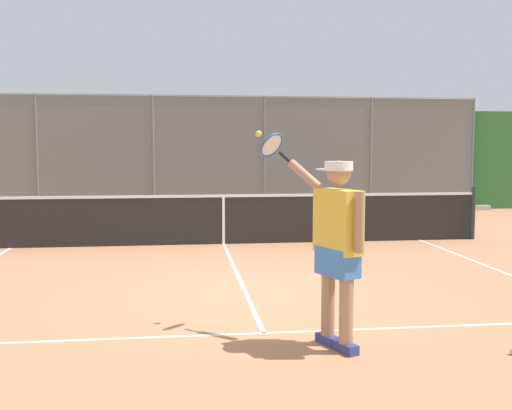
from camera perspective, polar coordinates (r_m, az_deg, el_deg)
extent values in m
plane|color=#B27551|center=(7.93, -1.06, -8.14)|extent=(60.00, 60.00, 0.00)
cube|color=white|center=(6.20, 0.73, -11.98)|extent=(6.19, 0.05, 0.01)
cube|color=white|center=(8.95, -1.77, -6.55)|extent=(0.05, 5.70, 0.01)
cylinder|color=slate|center=(19.18, 19.74, 4.52)|extent=(0.07, 0.07, 3.32)
cylinder|color=slate|center=(17.99, 10.77, 4.70)|extent=(0.07, 0.07, 3.32)
cylinder|color=slate|center=(17.29, 0.80, 4.77)|extent=(0.07, 0.07, 3.32)
cylinder|color=slate|center=(17.14, -9.67, 4.69)|extent=(0.07, 0.07, 3.32)
cylinder|color=slate|center=(17.56, -19.97, 4.45)|extent=(0.07, 0.07, 3.32)
cylinder|color=slate|center=(17.20, -4.46, 10.15)|extent=(15.67, 0.05, 0.05)
cube|color=slate|center=(17.14, -4.42, 4.75)|extent=(15.67, 0.02, 3.32)
cube|color=#2D6B33|center=(17.79, -4.51, 4.18)|extent=(18.67, 0.90, 2.95)
cube|color=#ADADA8|center=(17.05, -4.35, -0.59)|extent=(16.67, 0.18, 0.15)
cylinder|color=#2D2D2D|center=(13.05, 19.79, -0.72)|extent=(0.09, 0.09, 1.07)
cube|color=black|center=(11.68, -3.08, -1.48)|extent=(10.09, 0.02, 0.91)
cube|color=white|center=(11.63, -3.10, 0.86)|extent=(10.09, 0.04, 0.05)
cube|color=white|center=(11.68, -3.08, -1.48)|extent=(0.05, 0.04, 0.91)
cube|color=navy|center=(5.71, 8.46, -13.16)|extent=(0.20, 0.28, 0.09)
cylinder|color=#A87A5B|center=(5.58, 8.52, -8.79)|extent=(0.13, 0.13, 0.81)
cube|color=navy|center=(5.91, 6.77, -12.47)|extent=(0.20, 0.28, 0.09)
cylinder|color=#A87A5B|center=(5.79, 6.82, -8.25)|extent=(0.13, 0.13, 0.81)
cube|color=#3D7AC6|center=(5.62, 7.70, -5.31)|extent=(0.37, 0.48, 0.26)
cube|color=gold|center=(5.56, 7.75, -1.55)|extent=(0.39, 0.54, 0.58)
cylinder|color=#A87A5B|center=(5.32, 9.75, -1.63)|extent=(0.08, 0.08, 0.54)
cylinder|color=#A87A5B|center=(5.87, 4.64, 2.84)|extent=(0.31, 0.36, 0.30)
sphere|color=#A87A5B|center=(5.52, 7.81, 3.03)|extent=(0.22, 0.22, 0.22)
cylinder|color=white|center=(5.52, 7.82, 3.66)|extent=(0.34, 0.34, 0.08)
cube|color=white|center=(5.62, 7.05, 3.36)|extent=(0.25, 0.26, 0.02)
cylinder|color=black|center=(6.03, 2.80, 4.48)|extent=(0.13, 0.15, 0.13)
torus|color=#28569E|center=(6.15, 1.48, 5.66)|extent=(0.34, 0.33, 0.26)
cylinder|color=silver|center=(6.15, 1.48, 5.66)|extent=(0.28, 0.27, 0.21)
sphere|color=#C1D138|center=(6.27, 0.25, 6.74)|extent=(0.07, 0.07, 0.07)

